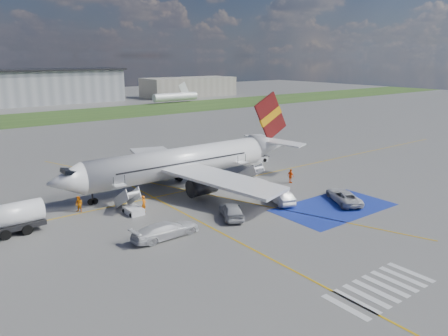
{
  "coord_description": "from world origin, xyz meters",
  "views": [
    {
      "loc": [
        -29.3,
        -34.52,
        17.16
      ],
      "look_at": [
        2.74,
        7.66,
        3.5
      ],
      "focal_mm": 35.0,
      "sensor_mm": 36.0,
      "label": 1
    }
  ],
  "objects_px": {
    "airliner": "(188,161)",
    "car_silver_b": "(280,197)",
    "van_white_a": "(344,194)",
    "van_white_b": "(166,227)",
    "car_silver_a": "(231,210)",
    "gpu_cart": "(25,218)",
    "belt_loader": "(253,160)"
  },
  "relations": [
    {
      "from": "van_white_b",
      "to": "van_white_a",
      "type": "bearing_deg",
      "value": -100.94
    },
    {
      "from": "car_silver_a",
      "to": "airliner",
      "type": "bearing_deg",
      "value": -77.12
    },
    {
      "from": "airliner",
      "to": "van_white_a",
      "type": "height_order",
      "value": "airliner"
    },
    {
      "from": "gpu_cart",
      "to": "car_silver_a",
      "type": "height_order",
      "value": "car_silver_a"
    },
    {
      "from": "van_white_b",
      "to": "car_silver_a",
      "type": "bearing_deg",
      "value": -89.66
    },
    {
      "from": "car_silver_b",
      "to": "van_white_a",
      "type": "distance_m",
      "value": 7.76
    },
    {
      "from": "car_silver_a",
      "to": "gpu_cart",
      "type": "bearing_deg",
      "value": -6.0
    },
    {
      "from": "belt_loader",
      "to": "car_silver_b",
      "type": "bearing_deg",
      "value": -109.79
    },
    {
      "from": "airliner",
      "to": "car_silver_a",
      "type": "distance_m",
      "value": 13.98
    },
    {
      "from": "gpu_cart",
      "to": "airliner",
      "type": "bearing_deg",
      "value": -4.21
    },
    {
      "from": "car_silver_a",
      "to": "van_white_b",
      "type": "distance_m",
      "value": 8.34
    },
    {
      "from": "gpu_cart",
      "to": "van_white_a",
      "type": "bearing_deg",
      "value": -34.76
    },
    {
      "from": "car_silver_a",
      "to": "belt_loader",
      "type": "bearing_deg",
      "value": -110.04
    },
    {
      "from": "van_white_a",
      "to": "van_white_b",
      "type": "relative_size",
      "value": 0.98
    },
    {
      "from": "car_silver_b",
      "to": "belt_loader",
      "type": "bearing_deg",
      "value": -105.01
    },
    {
      "from": "belt_loader",
      "to": "gpu_cart",
      "type": "bearing_deg",
      "value": -157.52
    },
    {
      "from": "belt_loader",
      "to": "car_silver_a",
      "type": "bearing_deg",
      "value": -123.75
    },
    {
      "from": "belt_loader",
      "to": "car_silver_b",
      "type": "xyz_separation_m",
      "value": [
        -11.14,
        -17.82,
        0.41
      ]
    },
    {
      "from": "car_silver_b",
      "to": "gpu_cart",
      "type": "bearing_deg",
      "value": -6.07
    },
    {
      "from": "airliner",
      "to": "car_silver_b",
      "type": "height_order",
      "value": "airliner"
    },
    {
      "from": "van_white_a",
      "to": "belt_loader",
      "type": "bearing_deg",
      "value": -72.55
    },
    {
      "from": "van_white_b",
      "to": "gpu_cart",
      "type": "bearing_deg",
      "value": 38.89
    },
    {
      "from": "car_silver_a",
      "to": "van_white_a",
      "type": "distance_m",
      "value": 14.66
    },
    {
      "from": "airliner",
      "to": "van_white_b",
      "type": "distance_m",
      "value": 17.99
    },
    {
      "from": "belt_loader",
      "to": "van_white_b",
      "type": "xyz_separation_m",
      "value": [
        -27.14,
        -18.47,
        0.63
      ]
    },
    {
      "from": "airliner",
      "to": "van_white_b",
      "type": "relative_size",
      "value": 6.95
    },
    {
      "from": "airliner",
      "to": "car_silver_b",
      "type": "relative_size",
      "value": 7.39
    },
    {
      "from": "gpu_cart",
      "to": "car_silver_a",
      "type": "relative_size",
      "value": 0.44
    },
    {
      "from": "van_white_a",
      "to": "van_white_b",
      "type": "height_order",
      "value": "van_white_b"
    },
    {
      "from": "airliner",
      "to": "gpu_cart",
      "type": "height_order",
      "value": "airliner"
    },
    {
      "from": "car_silver_a",
      "to": "van_white_a",
      "type": "bearing_deg",
      "value": -169.75
    },
    {
      "from": "car_silver_b",
      "to": "van_white_a",
      "type": "height_order",
      "value": "van_white_a"
    }
  ]
}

